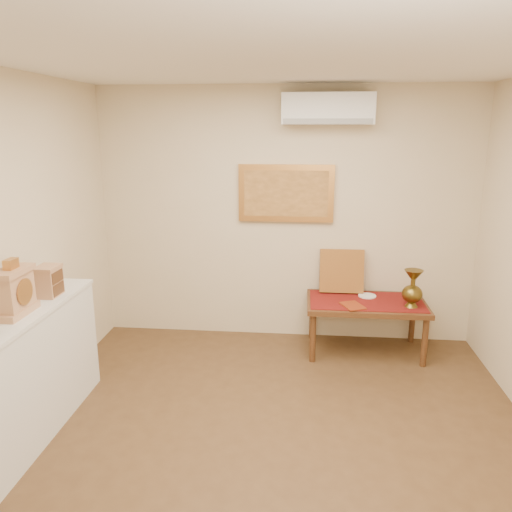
# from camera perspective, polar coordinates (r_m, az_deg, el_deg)

# --- Properties ---
(floor) EXTENTS (4.50, 4.50, 0.00)m
(floor) POSITION_cam_1_polar(r_m,az_deg,el_deg) (3.79, 1.62, -22.44)
(floor) COLOR brown
(floor) RESTS_ON ground
(ceiling) EXTENTS (4.50, 4.50, 0.00)m
(ceiling) POSITION_cam_1_polar(r_m,az_deg,el_deg) (3.05, 2.01, 22.50)
(ceiling) COLOR white
(ceiling) RESTS_ON ground
(wall_back) EXTENTS (4.00, 0.02, 2.70)m
(wall_back) POSITION_cam_1_polar(r_m,az_deg,el_deg) (5.35, 3.42, 4.54)
(wall_back) COLOR beige
(wall_back) RESTS_ON ground
(table_cloth) EXTENTS (1.14, 0.59, 0.01)m
(table_cloth) POSITION_cam_1_polar(r_m,az_deg,el_deg) (5.23, 12.50, -5.04)
(table_cloth) COLOR maroon
(table_cloth) RESTS_ON low_table
(brass_urn_tall) EXTENTS (0.20, 0.20, 0.46)m
(brass_urn_tall) POSITION_cam_1_polar(r_m,az_deg,el_deg) (5.11, 17.49, -3.12)
(brass_urn_tall) COLOR brown
(brass_urn_tall) RESTS_ON table_cloth
(plate) EXTENTS (0.19, 0.19, 0.01)m
(plate) POSITION_cam_1_polar(r_m,az_deg,el_deg) (5.36, 12.59, -4.46)
(plate) COLOR white
(plate) RESTS_ON table_cloth
(menu) EXTENTS (0.26, 0.30, 0.01)m
(menu) POSITION_cam_1_polar(r_m,az_deg,el_deg) (5.04, 10.99, -5.60)
(menu) COLOR maroon
(menu) RESTS_ON table_cloth
(cushion) EXTENTS (0.46, 0.19, 0.47)m
(cushion) POSITION_cam_1_polar(r_m,az_deg,el_deg) (5.40, 9.76, -1.69)
(cushion) COLOR maroon
(cushion) RESTS_ON table_cloth
(display_ledge) EXTENTS (0.37, 2.02, 0.98)m
(display_ledge) POSITION_cam_1_polar(r_m,az_deg,el_deg) (4.05, -25.84, -13.22)
(display_ledge) COLOR silver
(display_ledge) RESTS_ON floor
(mantel_clock) EXTENTS (0.17, 0.36, 0.41)m
(mantel_clock) POSITION_cam_1_polar(r_m,az_deg,el_deg) (3.91, -25.87, -3.65)
(mantel_clock) COLOR tan
(mantel_clock) RESTS_ON display_ledge
(wooden_chest) EXTENTS (0.16, 0.21, 0.24)m
(wooden_chest) POSITION_cam_1_polar(r_m,az_deg,el_deg) (4.25, -22.60, -2.64)
(wooden_chest) COLOR tan
(wooden_chest) RESTS_ON display_ledge
(low_table) EXTENTS (1.20, 0.70, 0.55)m
(low_table) POSITION_cam_1_polar(r_m,az_deg,el_deg) (5.26, 12.46, -5.75)
(low_table) COLOR #543019
(low_table) RESTS_ON floor
(painting) EXTENTS (1.00, 0.06, 0.60)m
(painting) POSITION_cam_1_polar(r_m,az_deg,el_deg) (5.29, 3.45, 7.16)
(painting) COLOR #B97C3B
(painting) RESTS_ON wall_back
(ac_unit) EXTENTS (0.90, 0.25, 0.30)m
(ac_unit) POSITION_cam_1_polar(r_m,az_deg,el_deg) (5.14, 8.20, 16.31)
(ac_unit) COLOR white
(ac_unit) RESTS_ON wall_back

